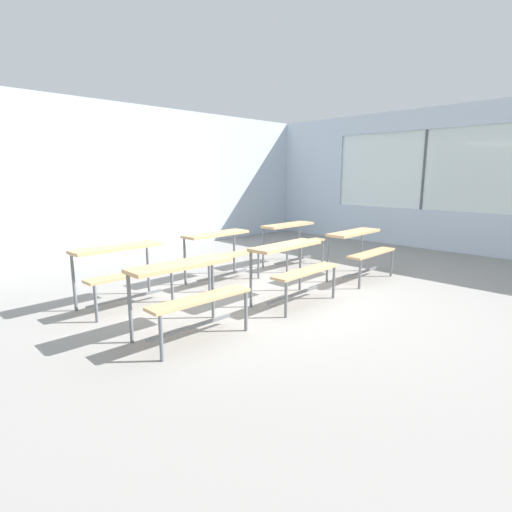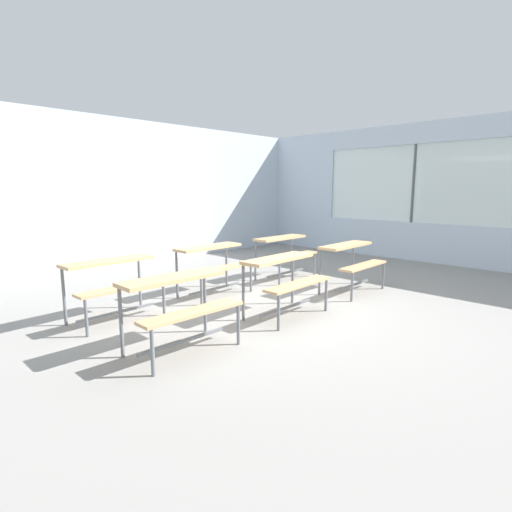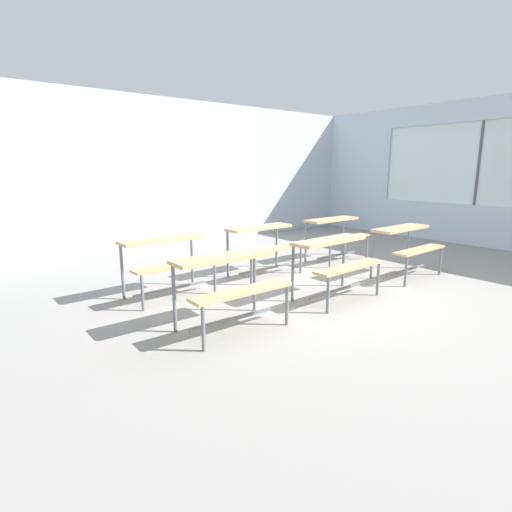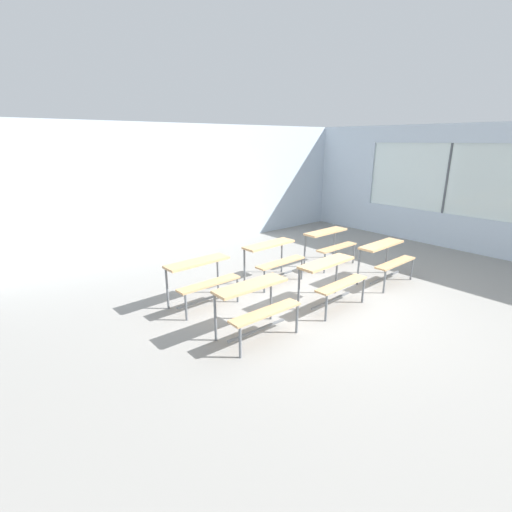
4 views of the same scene
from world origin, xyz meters
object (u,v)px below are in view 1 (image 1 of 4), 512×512
Objects in this scene: desk_bench_r0c2 at (360,243)px; desk_bench_r1c2 at (293,234)px; desk_bench_r0c1 at (293,259)px; desk_bench_r1c1 at (221,245)px; desk_bench_r0c0 at (188,282)px; desk_bench_r1c0 at (122,262)px.

desk_bench_r0c2 is 1.01× the size of desk_bench_r1c2.
desk_bench_r1c1 is at bearing 87.01° from desk_bench_r0c1.
desk_bench_r0c0 is at bearing -140.66° from desk_bench_r1c1.
desk_bench_r1c0 is 1.61m from desk_bench_r1c1.
desk_bench_r0c0 is 1.35m from desk_bench_r1c0.
desk_bench_r1c2 is (1.62, -0.02, 0.00)m from desk_bench_r1c1.
desk_bench_r0c1 and desk_bench_r1c2 have the same top height.
desk_bench_r1c0 is 1.00× the size of desk_bench_r1c1.
desk_bench_r1c2 is at bearing -1.57° from desk_bench_r1c0.
desk_bench_r0c0 and desk_bench_r1c0 have the same top height.
desk_bench_r0c0 is 3.50m from desk_bench_r1c2.
desk_bench_r0c2 is 1.36m from desk_bench_r1c2.
desk_bench_r1c2 is at bearing -3.00° from desk_bench_r1c1.
desk_bench_r0c2 is (1.64, 0.04, 0.00)m from desk_bench_r0c1.
desk_bench_r1c1 is (1.58, 1.41, 0.00)m from desk_bench_r0c0.
desk_bench_r0c1 is at bearing -140.47° from desk_bench_r1c2.
desk_bench_r0c2 is at bearing -42.52° from desk_bench_r1c1.
desk_bench_r0c2 is at bearing -1.41° from desk_bench_r0c1.
desk_bench_r0c0 is 3.22m from desk_bench_r0c2.
desk_bench_r0c1 is at bearing 179.41° from desk_bench_r0c2.
desk_bench_r0c2 is 1.00× the size of desk_bench_r1c1.
desk_bench_r1c2 is (3.21, 1.40, 0.00)m from desk_bench_r0c0.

